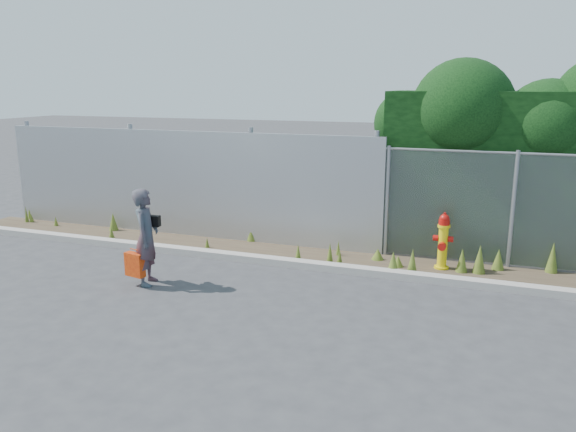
{
  "coord_description": "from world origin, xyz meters",
  "views": [
    {
      "loc": [
        2.76,
        -7.07,
        3.12
      ],
      "look_at": [
        -0.3,
        1.4,
        1.0
      ],
      "focal_mm": 35.0,
      "sensor_mm": 36.0,
      "label": 1
    }
  ],
  "objects": [
    {
      "name": "corrugated_fence",
      "position": [
        -3.25,
        3.01,
        1.1
      ],
      "size": [
        8.5,
        0.21,
        2.3
      ],
      "color": "#A5A7AC",
      "rests_on": "ground"
    },
    {
      "name": "woman",
      "position": [
        -2.23,
        0.18,
        0.77
      ],
      "size": [
        0.52,
        0.65,
        1.55
      ],
      "primitive_type": "imported",
      "rotation": [
        0.0,
        0.0,
        1.86
      ],
      "color": "#105C66",
      "rests_on": "ground"
    },
    {
      "name": "red_tote_bag",
      "position": [
        -2.36,
        0.01,
        0.36
      ],
      "size": [
        0.34,
        0.13,
        0.45
      ],
      "rotation": [
        0.0,
        0.0,
        -0.21
      ],
      "color": "#AD2009"
    },
    {
      "name": "black_shoulder_bag",
      "position": [
        -2.18,
        0.31,
        1.01
      ],
      "size": [
        0.23,
        0.1,
        0.17
      ],
      "rotation": [
        0.0,
        0.0,
        0.08
      ],
      "color": "black"
    },
    {
      "name": "ground",
      "position": [
        0.0,
        0.0,
        0.0
      ],
      "size": [
        80.0,
        80.0,
        0.0
      ],
      "primitive_type": "plane",
      "color": "#353537",
      "rests_on": "ground"
    },
    {
      "name": "weed_strip",
      "position": [
        0.23,
        2.5,
        0.11
      ],
      "size": [
        16.0,
        1.34,
        0.53
      ],
      "color": "#413325",
      "rests_on": "ground"
    },
    {
      "name": "fire_hydrant",
      "position": [
        2.12,
        2.51,
        0.49
      ],
      "size": [
        0.34,
        0.3,
        1.01
      ],
      "rotation": [
        0.0,
        0.0,
        -0.02
      ],
      "color": "yellow",
      "rests_on": "ground"
    },
    {
      "name": "curb",
      "position": [
        0.0,
        1.8,
        0.06
      ],
      "size": [
        16.0,
        0.22,
        0.12
      ],
      "primitive_type": "cube",
      "color": "#A09891",
      "rests_on": "ground"
    }
  ]
}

